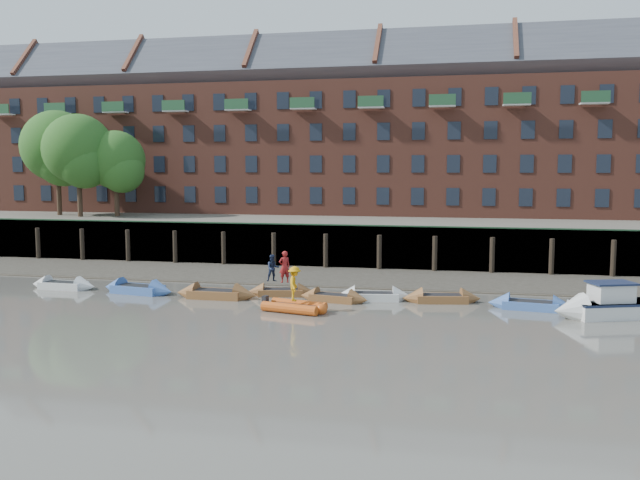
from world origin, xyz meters
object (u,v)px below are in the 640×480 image
(person_rib_crew, at_px, (295,284))
(rowboat_3, at_px, (281,292))
(rowboat_7, at_px, (531,305))
(rib_tender, at_px, (297,307))
(rowboat_5, at_px, (374,296))
(rowboat_1, at_px, (138,289))
(rowboat_2, at_px, (216,294))
(motor_launch, at_px, (600,306))
(rowboat_4, at_px, (334,298))
(rowboat_6, at_px, (442,298))
(person_rower_b, at_px, (273,268))
(person_rower_a, at_px, (284,267))
(rowboat_0, at_px, (63,285))

(person_rib_crew, bearing_deg, rowboat_3, 14.09)
(rowboat_7, relative_size, rib_tender, 1.29)
(rowboat_5, bearing_deg, rowboat_1, 174.28)
(rowboat_1, xyz_separation_m, person_rib_crew, (10.45, -3.03, 1.22))
(rowboat_1, bearing_deg, rowboat_2, 4.13)
(rowboat_2, bearing_deg, rowboat_3, 24.19)
(motor_launch, bearing_deg, rowboat_3, -27.31)
(rowboat_7, distance_m, person_rib_crew, 12.58)
(rowboat_3, bearing_deg, rowboat_4, -28.78)
(rowboat_5, distance_m, person_rib_crew, 5.47)
(rowboat_5, distance_m, motor_launch, 11.88)
(rowboat_1, height_order, rowboat_2, rowboat_2)
(rowboat_2, height_order, rowboat_6, rowboat_2)
(rowboat_3, xyz_separation_m, rowboat_4, (3.35, -1.02, 0.00))
(rowboat_6, relative_size, person_rib_crew, 2.48)
(motor_launch, bearing_deg, rowboat_5, -29.91)
(person_rower_b, bearing_deg, rowboat_3, -48.06)
(rowboat_4, distance_m, rowboat_5, 2.31)
(rowboat_2, distance_m, rib_tender, 6.01)
(rowboat_3, relative_size, rib_tender, 1.18)
(motor_launch, distance_m, person_rib_crew, 15.45)
(person_rower_b, bearing_deg, rowboat_7, -30.22)
(rowboat_2, bearing_deg, rowboat_7, 2.22)
(rowboat_3, bearing_deg, rib_tender, -76.12)
(motor_launch, relative_size, person_rower_b, 3.66)
(rowboat_3, bearing_deg, rowboat_5, -13.86)
(rowboat_3, bearing_deg, person_rower_a, -10.28)
(rowboat_3, xyz_separation_m, person_rower_b, (-0.54, 0.22, 1.38))
(person_rower_a, bearing_deg, rowboat_5, 142.45)
(rowboat_0, bearing_deg, rowboat_3, 4.44)
(rowboat_3, distance_m, rowboat_7, 14.01)
(rowboat_2, relative_size, person_rower_a, 2.57)
(rowboat_2, xyz_separation_m, rowboat_4, (6.79, 0.52, -0.04))
(rowboat_2, xyz_separation_m, rowboat_6, (12.73, 1.52, -0.02))
(rowboat_4, bearing_deg, rowboat_0, -170.92)
(rowboat_0, distance_m, rowboat_3, 13.82)
(person_rower_b, bearing_deg, rowboat_6, -27.10)
(person_rower_b, bearing_deg, rowboat_5, -29.63)
(rowboat_3, xyz_separation_m, motor_launch, (17.19, -2.29, 0.38))
(rowboat_7, height_order, rib_tender, rowboat_7)
(motor_launch, xyz_separation_m, person_rib_crew, (-15.32, -1.79, 0.88))
(person_rib_crew, bearing_deg, rib_tender, -117.39)
(rowboat_4, xyz_separation_m, rowboat_5, (2.15, 0.83, 0.02))
(rowboat_2, relative_size, person_rower_b, 3.00)
(rowboat_5, bearing_deg, rib_tender, -141.06)
(motor_launch, height_order, person_rib_crew, person_rib_crew)
(rowboat_6, height_order, motor_launch, motor_launch)
(rowboat_7, distance_m, motor_launch, 3.51)
(rowboat_2, relative_size, rowboat_7, 1.05)
(rowboat_1, height_order, rib_tender, rowboat_1)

